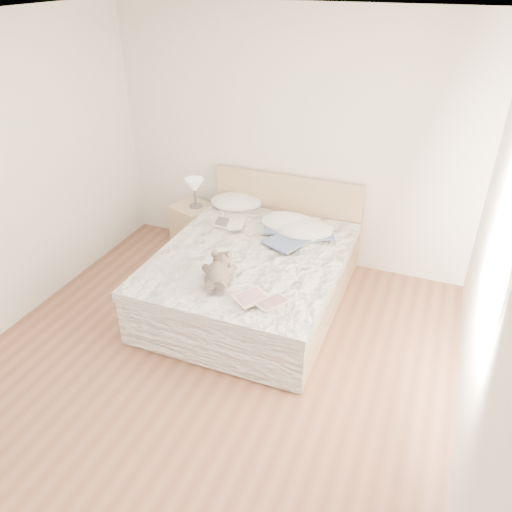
# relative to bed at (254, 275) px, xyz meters

# --- Properties ---
(floor) EXTENTS (4.00, 4.50, 0.00)m
(floor) POSITION_rel_bed_xyz_m (0.00, -1.19, -0.31)
(floor) COLOR brown
(floor) RESTS_ON ground
(ceiling) EXTENTS (4.00, 4.50, 0.00)m
(ceiling) POSITION_rel_bed_xyz_m (0.00, -1.19, 2.39)
(ceiling) COLOR white
(ceiling) RESTS_ON ground
(wall_back) EXTENTS (4.00, 0.02, 2.70)m
(wall_back) POSITION_rel_bed_xyz_m (0.00, 1.06, 1.04)
(wall_back) COLOR silver
(wall_back) RESTS_ON ground
(wall_right) EXTENTS (0.02, 4.50, 2.70)m
(wall_right) POSITION_rel_bed_xyz_m (2.00, -1.19, 1.04)
(wall_right) COLOR silver
(wall_right) RESTS_ON ground
(window) EXTENTS (0.02, 1.30, 1.10)m
(window) POSITION_rel_bed_xyz_m (1.99, -0.89, 1.14)
(window) COLOR white
(window) RESTS_ON wall_right
(bed) EXTENTS (1.72, 2.14, 1.00)m
(bed) POSITION_rel_bed_xyz_m (0.00, 0.00, 0.00)
(bed) COLOR tan
(bed) RESTS_ON floor
(nightstand) EXTENTS (0.56, 0.53, 0.56)m
(nightstand) POSITION_rel_bed_xyz_m (-1.06, 0.74, -0.03)
(nightstand) COLOR tan
(nightstand) RESTS_ON floor
(table_lamp) EXTENTS (0.28, 0.28, 0.34)m
(table_lamp) POSITION_rel_bed_xyz_m (-1.02, 0.74, 0.50)
(table_lamp) COLOR #47433E
(table_lamp) RESTS_ON nightstand
(pillow_left) EXTENTS (0.66, 0.53, 0.18)m
(pillow_left) POSITION_rel_bed_xyz_m (-0.57, 0.87, 0.33)
(pillow_left) COLOR white
(pillow_left) RESTS_ON bed
(pillow_middle) EXTENTS (0.63, 0.46, 0.18)m
(pillow_middle) POSITION_rel_bed_xyz_m (0.17, 0.58, 0.33)
(pillow_middle) COLOR white
(pillow_middle) RESTS_ON bed
(pillow_right) EXTENTS (0.67, 0.54, 0.17)m
(pillow_right) POSITION_rel_bed_xyz_m (0.36, 0.49, 0.33)
(pillow_right) COLOR silver
(pillow_right) RESTS_ON bed
(blouse) EXTENTS (0.72, 0.74, 0.02)m
(blouse) POSITION_rel_bed_xyz_m (0.28, 0.27, 0.32)
(blouse) COLOR #394972
(blouse) RESTS_ON bed
(photo_book) EXTENTS (0.38, 0.30, 0.03)m
(photo_book) POSITION_rel_bed_xyz_m (-0.42, 0.35, 0.32)
(photo_book) COLOR white
(photo_book) RESTS_ON bed
(childrens_book) EXTENTS (0.47, 0.43, 0.03)m
(childrens_book) POSITION_rel_bed_xyz_m (0.39, -0.80, 0.32)
(childrens_book) COLOR beige
(childrens_book) RESTS_ON bed
(teddy_bear) EXTENTS (0.38, 0.45, 0.20)m
(teddy_bear) POSITION_rel_bed_xyz_m (-0.06, -0.69, 0.34)
(teddy_bear) COLOR brown
(teddy_bear) RESTS_ON bed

